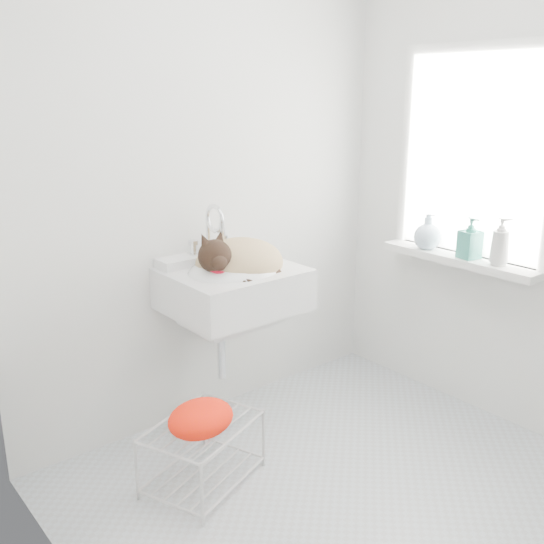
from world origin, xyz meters
TOP-DOWN VIEW (x-y plane):
  - floor at (0.00, 0.00)m, footprint 2.20×2.00m
  - back_wall at (0.00, 1.00)m, footprint 2.20×0.02m
  - right_wall at (1.10, 0.00)m, footprint 0.02×2.00m
  - left_wall at (-1.10, 0.00)m, footprint 0.02×2.00m
  - window_glass at (1.09, 0.20)m, footprint 0.01×0.80m
  - window_frame at (1.07, 0.20)m, footprint 0.04×0.90m
  - windowsill at (1.01, 0.20)m, footprint 0.16×0.88m
  - sink at (-0.05, 0.74)m, footprint 0.61×0.54m
  - faucet at (-0.05, 0.92)m, footprint 0.22×0.16m
  - cat at (-0.03, 0.72)m, footprint 0.48×0.41m
  - wire_rack at (-0.43, 0.45)m, footprint 0.57×0.49m
  - towel at (-0.47, 0.40)m, footprint 0.34×0.27m
  - bottle_a at (1.00, -0.03)m, footprint 0.10×0.10m
  - bottle_b at (1.00, 0.14)m, footprint 0.11×0.11m
  - bottle_c at (1.00, 0.40)m, footprint 0.16×0.16m

SIDE VIEW (x-z plane):
  - floor at x=0.00m, z-range -0.01..0.01m
  - wire_rack at x=-0.43m, z-range 0.01..0.29m
  - towel at x=-0.47m, z-range 0.26..0.38m
  - windowsill at x=1.01m, z-range 0.81..0.85m
  - sink at x=-0.05m, z-range 0.73..0.97m
  - bottle_a at x=1.00m, z-range 0.75..0.95m
  - bottle_b at x=1.00m, z-range 0.74..0.96m
  - bottle_c at x=1.00m, z-range 0.76..0.94m
  - cat at x=-0.03m, z-range 0.75..1.03m
  - faucet at x=-0.05m, z-range 0.88..1.10m
  - back_wall at x=0.00m, z-range 0.00..2.50m
  - right_wall at x=1.10m, z-range 0.00..2.50m
  - left_wall at x=-1.10m, z-range 0.00..2.50m
  - window_glass at x=1.09m, z-range 0.85..1.85m
  - window_frame at x=1.07m, z-range 0.80..1.90m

